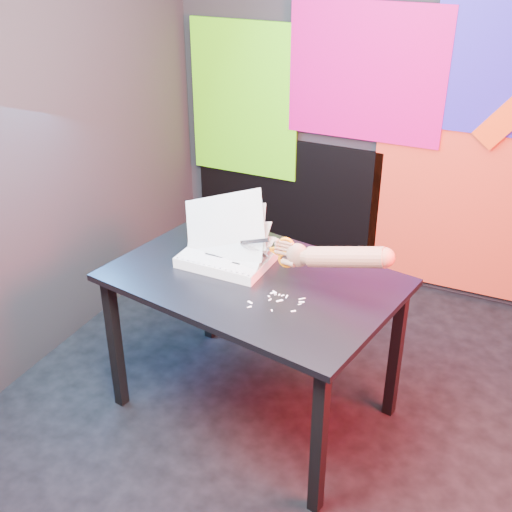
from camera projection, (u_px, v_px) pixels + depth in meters
The scene contains 7 objects.
room at pixel (321, 153), 2.50m from camera, with size 3.01×3.01×2.71m.
backdrop at pixel (412, 144), 3.83m from camera, with size 2.88×0.05×2.08m.
work_table at pixel (254, 293), 2.89m from camera, with size 1.37×1.04×0.75m.
printout_stack at pixel (226, 256), 2.95m from camera, with size 0.46×0.30×0.37m.
scissors at pixel (282, 252), 2.78m from camera, with size 0.26×0.02×0.15m.
hand_forearm at pixel (338, 257), 2.67m from camera, with size 0.51×0.09×0.18m.
paper_clippings at pixel (278, 300), 2.68m from camera, with size 0.22×0.17×0.00m.
Camera 1 is at (0.79, -2.27, 2.18)m, focal length 45.00 mm.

